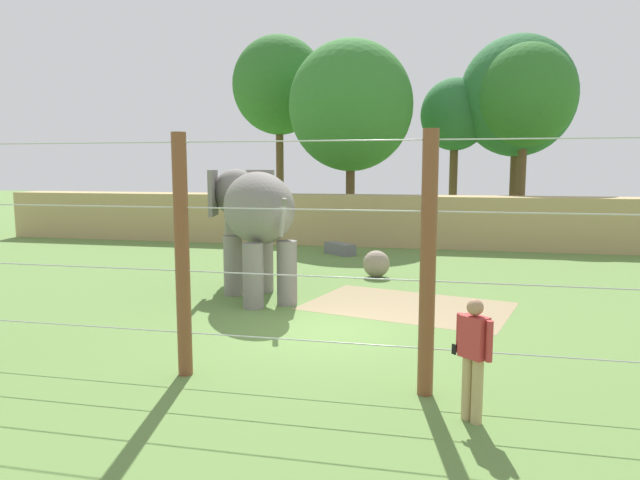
{
  "coord_description": "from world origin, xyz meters",
  "views": [
    {
      "loc": [
        2.36,
        -11.35,
        3.38
      ],
      "look_at": [
        -0.93,
        3.75,
        1.4
      ],
      "focal_mm": 32.06,
      "sensor_mm": 36.0,
      "label": 1
    }
  ],
  "objects_px": {
    "zookeeper": "(473,354)",
    "enrichment_ball": "(376,264)",
    "feed_trough": "(340,249)",
    "elephant": "(254,213)"
  },
  "relations": [
    {
      "from": "elephant",
      "to": "feed_trough",
      "type": "distance_m",
      "value": 7.96
    },
    {
      "from": "elephant",
      "to": "feed_trough",
      "type": "xyz_separation_m",
      "value": [
        0.87,
        7.66,
        -1.99
      ]
    },
    {
      "from": "enrichment_ball",
      "to": "zookeeper",
      "type": "distance_m",
      "value": 10.09
    },
    {
      "from": "elephant",
      "to": "enrichment_ball",
      "type": "height_order",
      "value": "elephant"
    },
    {
      "from": "enrichment_ball",
      "to": "feed_trough",
      "type": "relative_size",
      "value": 0.6
    },
    {
      "from": "enrichment_ball",
      "to": "feed_trough",
      "type": "bearing_deg",
      "value": 114.11
    },
    {
      "from": "zookeeper",
      "to": "enrichment_ball",
      "type": "bearing_deg",
      "value": 103.96
    },
    {
      "from": "enrichment_ball",
      "to": "zookeeper",
      "type": "xyz_separation_m",
      "value": [
        2.43,
        -9.78,
        0.51
      ]
    },
    {
      "from": "enrichment_ball",
      "to": "zookeeper",
      "type": "bearing_deg",
      "value": -76.04
    },
    {
      "from": "elephant",
      "to": "feed_trough",
      "type": "bearing_deg",
      "value": 83.54
    }
  ]
}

